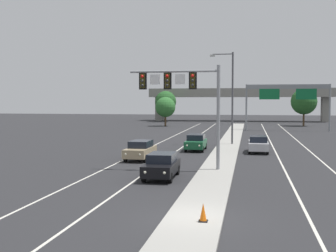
% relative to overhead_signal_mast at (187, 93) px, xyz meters
% --- Properties ---
extents(ground_plane, '(260.00, 260.00, 0.00)m').
position_rel_overhead_signal_mast_xyz_m(ground_plane, '(2.11, -12.53, -5.47)').
color(ground_plane, '#28282B').
extents(median_island, '(2.40, 110.00, 0.15)m').
position_rel_overhead_signal_mast_xyz_m(median_island, '(2.11, 5.47, -5.39)').
color(median_island, '#9E9B93').
rests_on(median_island, ground).
extents(lane_stripe_oncoming_center, '(0.14, 100.00, 0.01)m').
position_rel_overhead_signal_mast_xyz_m(lane_stripe_oncoming_center, '(-2.59, 12.47, -5.46)').
color(lane_stripe_oncoming_center, silver).
rests_on(lane_stripe_oncoming_center, ground).
extents(lane_stripe_receding_center, '(0.14, 100.00, 0.01)m').
position_rel_overhead_signal_mast_xyz_m(lane_stripe_receding_center, '(6.81, 12.47, -5.46)').
color(lane_stripe_receding_center, silver).
rests_on(lane_stripe_receding_center, ground).
extents(edge_stripe_left, '(0.14, 100.00, 0.01)m').
position_rel_overhead_signal_mast_xyz_m(edge_stripe_left, '(-5.89, 12.47, -5.46)').
color(edge_stripe_left, silver).
rests_on(edge_stripe_left, ground).
extents(edge_stripe_right, '(0.14, 100.00, 0.01)m').
position_rel_overhead_signal_mast_xyz_m(edge_stripe_right, '(10.11, 12.47, -5.46)').
color(edge_stripe_right, silver).
rests_on(edge_stripe_right, ground).
extents(overhead_signal_mast, '(6.36, 0.44, 7.20)m').
position_rel_overhead_signal_mast_xyz_m(overhead_signal_mast, '(0.00, 0.00, 0.00)').
color(overhead_signal_mast, gray).
rests_on(overhead_signal_mast, median_island).
extents(street_lamp_median, '(2.58, 0.28, 10.00)m').
position_rel_overhead_signal_mast_xyz_m(street_lamp_median, '(2.25, 18.10, 0.33)').
color(street_lamp_median, '#4C4C51').
rests_on(street_lamp_median, median_island).
extents(car_oncoming_black, '(1.88, 4.49, 1.58)m').
position_rel_overhead_signal_mast_xyz_m(car_oncoming_black, '(-1.13, -3.27, -4.65)').
color(car_oncoming_black, black).
rests_on(car_oncoming_black, ground).
extents(car_oncoming_tan, '(1.90, 4.50, 1.58)m').
position_rel_overhead_signal_mast_xyz_m(car_oncoming_tan, '(-4.56, 4.86, -4.65)').
color(car_oncoming_tan, tan).
rests_on(car_oncoming_tan, ground).
extents(car_oncoming_green, '(1.83, 4.48, 1.58)m').
position_rel_overhead_signal_mast_xyz_m(car_oncoming_green, '(-0.82, 12.36, -4.65)').
color(car_oncoming_green, '#195633').
rests_on(car_oncoming_green, ground).
extents(car_receding_silver, '(1.82, 4.47, 1.58)m').
position_rel_overhead_signal_mast_xyz_m(car_receding_silver, '(5.16, 11.73, -4.65)').
color(car_receding_silver, '#B7B7BC').
rests_on(car_receding_silver, ground).
extents(traffic_cone_median_nose, '(0.36, 0.36, 0.74)m').
position_rel_overhead_signal_mast_xyz_m(traffic_cone_median_nose, '(2.55, -13.28, -4.96)').
color(traffic_cone_median_nose, black).
rests_on(traffic_cone_median_nose, median_island).
extents(highway_sign_gantry, '(13.28, 0.42, 7.50)m').
position_rel_overhead_signal_mast_xyz_m(highway_sign_gantry, '(10.31, 42.55, 0.70)').
color(highway_sign_gantry, gray).
rests_on(highway_sign_gantry, ground).
extents(overpass_bridge, '(42.40, 6.40, 7.65)m').
position_rel_overhead_signal_mast_xyz_m(overpass_bridge, '(2.11, 74.00, 0.32)').
color(overpass_bridge, gray).
rests_on(overpass_bridge, ground).
extents(tree_far_left_b, '(3.82, 3.82, 5.53)m').
position_rel_overhead_signal_mast_xyz_m(tree_far_left_b, '(-11.33, 51.29, -1.86)').
color(tree_far_left_b, '#4C3823').
rests_on(tree_far_left_b, ground).
extents(tree_far_right_c, '(4.92, 4.92, 7.12)m').
position_rel_overhead_signal_mast_xyz_m(tree_far_right_c, '(14.47, 56.38, -0.82)').
color(tree_far_right_c, '#4C3823').
rests_on(tree_far_right_c, ground).
extents(tree_far_left_a, '(4.84, 4.84, 7.01)m').
position_rel_overhead_signal_mast_xyz_m(tree_far_left_a, '(-14.50, 68.06, -0.89)').
color(tree_far_left_a, '#4C3823').
rests_on(tree_far_left_a, ground).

